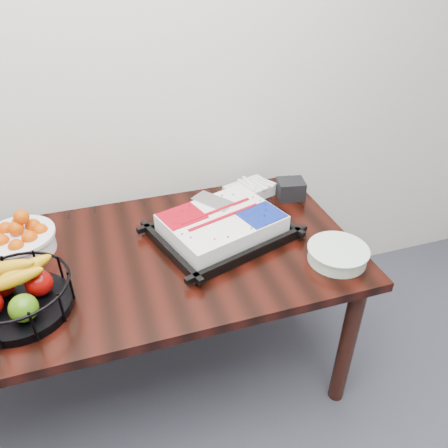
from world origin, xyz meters
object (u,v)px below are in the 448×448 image
object	(u,v)px
plate_stack	(338,254)
table	(135,274)
napkin_box	(291,189)
cake_tray	(222,226)
tangerine_bowl	(18,236)
fruit_basket	(18,294)

from	to	relation	value
plate_stack	table	bearing A→B (deg)	161.08
table	napkin_box	bearing A→B (deg)	16.82
plate_stack	napkin_box	bearing A→B (deg)	86.18
cake_tray	tangerine_bowl	world-z (taller)	tangerine_bowl
cake_tray	napkin_box	size ratio (longest dim) A/B	4.96
tangerine_bowl	plate_stack	size ratio (longest dim) A/B	1.17
table	cake_tray	world-z (taller)	cake_tray
table	cake_tray	distance (m)	0.41
fruit_basket	plate_stack	distance (m)	1.17
tangerine_bowl	napkin_box	world-z (taller)	tangerine_bowl
cake_tray	plate_stack	distance (m)	0.48
napkin_box	cake_tray	bearing A→B (deg)	-153.49
table	plate_stack	size ratio (longest dim) A/B	7.53
fruit_basket	plate_stack	xyz separation A→B (m)	(1.16, -0.09, -0.05)
table	tangerine_bowl	bearing A→B (deg)	156.65
cake_tray	napkin_box	distance (m)	0.46
napkin_box	table	bearing A→B (deg)	-163.18
tangerine_bowl	plate_stack	world-z (taller)	tangerine_bowl
tangerine_bowl	napkin_box	distance (m)	1.22
table	cake_tray	bearing A→B (deg)	5.17
tangerine_bowl	fruit_basket	xyz separation A→B (m)	(0.02, -0.35, 0.00)
cake_tray	tangerine_bowl	bearing A→B (deg)	169.77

